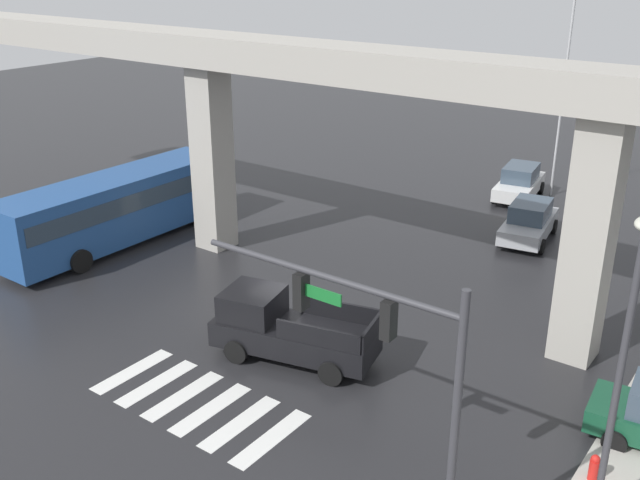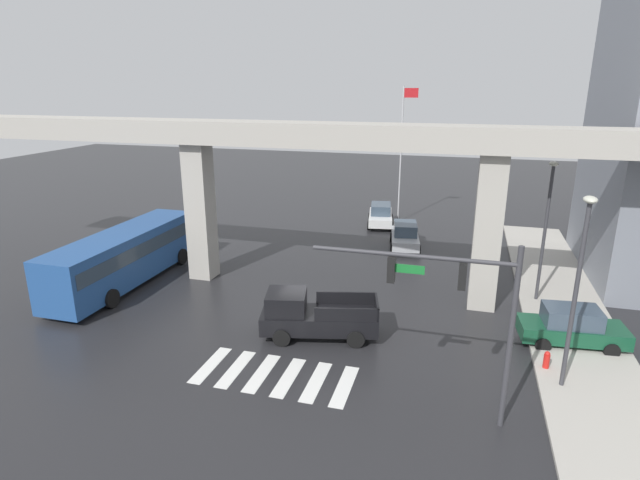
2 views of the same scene
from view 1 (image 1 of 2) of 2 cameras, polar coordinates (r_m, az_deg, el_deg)
The scene contains 11 objects.
ground_plane at distance 24.32m, azimuth -1.56°, elevation -7.48°, with size 120.00×120.00×0.00m, color #232326.
crosswalk_stripes at distance 21.32m, azimuth -9.65°, elevation -12.46°, with size 6.05×2.80×0.01m.
elevated_overpass at distance 24.92m, azimuth 4.14°, elevation 11.80°, with size 49.54×2.24×8.91m.
pickup_truck at distance 22.68m, azimuth -2.68°, elevation -6.97°, with size 5.40×3.03×2.08m.
city_bus at distance 32.31m, azimuth -15.66°, elevation 2.66°, with size 2.82×10.81×2.99m.
sedan_silver at distance 33.04m, azimuth 16.12°, elevation 1.43°, with size 2.45×4.52×1.72m.
sedan_white at distance 38.51m, azimuth 15.41°, elevation 4.40°, with size 2.45×4.52×1.72m.
traffic_signal_mast at distance 14.96m, azimuth 4.96°, elevation -8.47°, with size 6.49×0.32×6.20m.
street_lamp_near_corner at distance 16.02m, azimuth 22.89°, elevation -7.41°, with size 0.44×0.70×7.24m.
fire_hydrant at distance 19.22m, azimuth 20.72°, elevation -16.54°, with size 0.24×0.24×0.85m.
flagpole at distance 38.28m, azimuth 18.85°, elevation 12.02°, with size 1.16×0.12×10.59m.
Camera 1 is at (13.07, -16.68, 11.94)m, focal length 40.71 mm.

